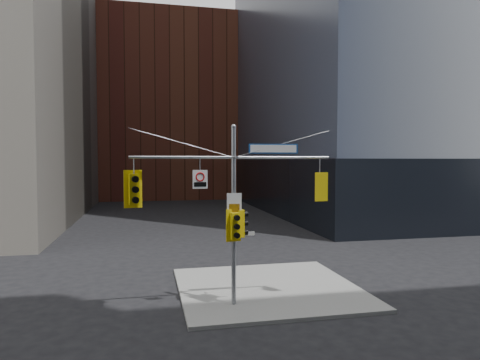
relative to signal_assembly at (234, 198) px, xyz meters
name	(u,v)px	position (x,y,z in m)	size (l,w,h in m)	color
ground	(245,327)	(0.00, -1.99, -4.42)	(160.00, 160.00, 0.00)	black
sidewalk_corner	(268,288)	(2.00, 2.01, -4.34)	(8.00, 8.00, 0.15)	gray
podium_ne	(409,184)	(28.00, 30.01, -1.42)	(36.40, 36.40, 6.00)	black
brick_midrise	(167,111)	(0.00, 56.01, 9.58)	(26.00, 20.00, 28.00)	brown
signal_assembly	(234,198)	(0.00, 0.00, 0.00)	(8.00, 0.80, 7.30)	#96999E
traffic_light_west_arm	(134,189)	(-3.81, 0.01, 0.38)	(0.68, 0.63, 1.44)	yellow
traffic_light_east_arm	(320,187)	(3.62, 0.00, 0.38)	(0.56, 0.46, 1.18)	yellow
traffic_light_pole_side	(242,223)	(0.33, 0.01, -1.04)	(0.43, 0.36, 1.08)	yellow
traffic_light_pole_front	(235,226)	(0.00, -0.27, -1.09)	(0.61, 0.54, 1.28)	yellow
street_sign_blade	(273,149)	(1.63, 0.00, 1.93)	(2.01, 0.14, 0.39)	navy
regulatory_sign_arm	(200,179)	(-1.33, -0.02, 0.76)	(0.58, 0.10, 0.73)	silver
regulatory_sign_pole	(234,203)	(0.00, -0.11, -0.21)	(0.58, 0.08, 0.76)	silver
street_blade_ew	(245,234)	(0.45, 0.01, -1.45)	(0.79, 0.10, 0.16)	silver
street_blade_ns	(231,237)	(0.00, 0.46, -1.66)	(0.06, 0.83, 0.17)	#145926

